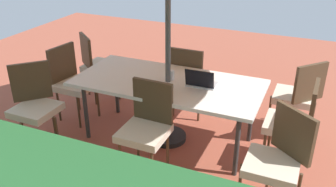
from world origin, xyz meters
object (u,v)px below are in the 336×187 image
(chair_northwest, at_px, (278,157))
(cup, at_px, (172,75))
(chair_north, at_px, (147,125))
(laptop, at_px, (201,82))
(chair_west, at_px, (294,121))
(chair_southwest, at_px, (298,94))
(chair_northeast, at_px, (34,103))
(chair_southeast, at_px, (98,63))
(chair_east, at_px, (72,79))
(dining_table, at_px, (168,85))
(chair_south, at_px, (190,77))

(chair_northwest, bearing_deg, cup, -172.25)
(chair_north, bearing_deg, laptop, 63.91)
(chair_west, distance_m, chair_northwest, 0.72)
(chair_northwest, relative_size, cup, 9.25)
(chair_southwest, bearing_deg, chair_northwest, 40.38)
(chair_northeast, relative_size, cup, 9.25)
(chair_southeast, relative_size, chair_east, 1.00)
(chair_west, bearing_deg, chair_north, -62.22)
(chair_west, height_order, laptop, laptop)
(chair_southwest, bearing_deg, chair_southeast, -46.51)
(chair_west, relative_size, chair_east, 1.00)
(chair_southeast, distance_m, laptop, 1.89)
(chair_northeast, bearing_deg, chair_northwest, -45.24)
(chair_west, height_order, chair_southeast, same)
(chair_north, bearing_deg, chair_east, 156.78)
(dining_table, distance_m, chair_northeast, 1.53)
(chair_west, bearing_deg, dining_table, -86.87)
(chair_north, relative_size, chair_northwest, 1.00)
(chair_north, xyz_separation_m, chair_northwest, (-1.30, 0.04, 0.00))
(chair_southwest, xyz_separation_m, laptop, (0.99, 0.70, 0.26))
(chair_east, bearing_deg, chair_southwest, -67.19)
(laptop, bearing_deg, chair_southwest, -146.78)
(dining_table, height_order, chair_south, chair_south)
(chair_east, relative_size, chair_northeast, 1.00)
(chair_east, distance_m, chair_southwest, 2.82)
(chair_south, bearing_deg, laptop, 119.51)
(chair_north, bearing_deg, chair_southwest, 47.12)
(dining_table, distance_m, laptop, 0.40)
(dining_table, distance_m, cup, 0.13)
(chair_north, relative_size, laptop, 2.98)
(chair_west, xyz_separation_m, chair_southeast, (2.79, -0.59, 0.00))
(dining_table, bearing_deg, cup, -98.35)
(chair_south, xyz_separation_m, chair_southwest, (-1.36, -0.04, 0.00))
(chair_east, distance_m, chair_north, 1.54)
(chair_east, height_order, chair_north, same)
(dining_table, relative_size, chair_north, 2.17)
(chair_northeast, xyz_separation_m, chair_southwest, (-2.72, -1.42, 0.00))
(chair_southwest, xyz_separation_m, cup, (1.36, 0.65, 0.27))
(chair_southeast, bearing_deg, laptop, -159.49)
(chair_west, xyz_separation_m, laptop, (1.02, 0.02, 0.26))
(chair_north, distance_m, cup, 0.76)
(laptop, xyz_separation_m, cup, (0.37, -0.05, 0.01))
(chair_south, bearing_deg, cup, 90.03)
(chair_east, bearing_deg, chair_north, -106.67)
(dining_table, relative_size, cup, 20.08)
(chair_northwest, height_order, cup, chair_northwest)
(chair_north, distance_m, chair_southwest, 1.90)
(chair_north, bearing_deg, chair_southeast, 139.73)
(chair_west, bearing_deg, chair_southeast, -100.72)
(chair_northeast, distance_m, chair_south, 1.94)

